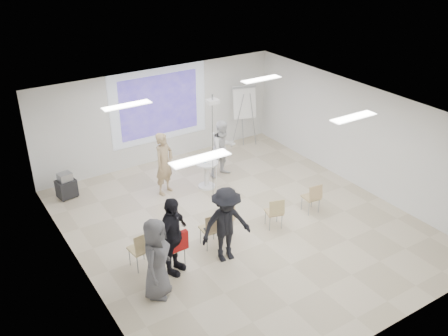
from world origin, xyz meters
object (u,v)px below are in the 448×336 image
chair_left_mid (175,245)px  flipchart_easel (244,103)px  audience_outer (156,254)px  laptop (210,227)px  pedestal_table (206,173)px  player_left (164,160)px  av_cart (66,186)px  chair_center (226,218)px  chair_left_inner (212,227)px  audience_left (172,231)px  chair_right_far (313,196)px  chair_far_left (141,247)px  chair_right_inner (275,211)px  audience_mid (226,220)px  player_right (223,146)px

chair_left_mid → flipchart_easel: size_ratio=0.44×
audience_outer → laptop: bearing=-19.3°
pedestal_table → player_left: size_ratio=0.43×
chair_left_mid → av_cart: (-1.13, 4.35, -0.20)m
laptop → chair_center: bearing=-163.5°
chair_left_inner → audience_left: audience_left is taller
chair_right_far → audience_left: size_ratio=0.40×
chair_far_left → audience_left: bearing=-48.4°
chair_right_inner → chair_right_far: (1.28, 0.05, 0.01)m
chair_right_far → audience_outer: (-4.81, -0.70, 0.49)m
audience_left → chair_right_far: bearing=-28.9°
chair_far_left → chair_right_inner: (3.46, -0.31, -0.06)m
chair_center → audience_outer: (-2.32, -1.02, 0.48)m
player_left → chair_center: size_ratio=2.36×
audience_outer → chair_far_left: bearing=39.3°
chair_far_left → audience_outer: audience_outer is taller
chair_right_far → av_cart: bearing=146.2°
audience_mid → pedestal_table: bearing=73.4°
chair_left_inner → flipchart_easel: 6.00m
chair_far_left → chair_right_inner: 3.47m
chair_far_left → player_left: bearing=48.9°
chair_left_inner → pedestal_table: bearing=65.9°
chair_far_left → chair_left_mid: (0.67, -0.32, -0.01)m
chair_left_inner → audience_outer: audience_outer is taller
audience_outer → player_right: bearing=-2.7°
player_right → laptop: size_ratio=5.69×
player_right → chair_right_inner: 3.20m
player_left → audience_mid: bearing=-120.0°
pedestal_table → flipchart_easel: size_ratio=0.42×
player_right → av_cart: bearing=160.0°
chair_left_inner → laptop: (0.01, 0.10, -0.05)m
chair_left_inner → player_right: bearing=57.6°
audience_left → flipchart_easel: bearing=10.7°
player_right → audience_outer: 5.51m
chair_right_inner → chair_left_inner: bearing=-168.6°
chair_right_inner → audience_mid: bearing=-150.4°
audience_mid → audience_outer: audience_mid is taller
chair_left_mid → chair_left_inner: size_ratio=0.99×
pedestal_table → flipchart_easel: (2.55, 1.80, 1.09)m
audience_outer → av_cart: (-0.38, 4.99, -0.65)m
chair_far_left → audience_left: size_ratio=0.45×
chair_right_inner → player_left: bearing=131.8°
player_left → flipchart_easel: bearing=-5.0°
chair_left_inner → chair_left_mid: bearing=-166.8°
chair_left_inner → flipchart_easel: (3.95, 4.40, 1.00)m
player_left → chair_right_far: player_left is taller
audience_mid → audience_outer: bearing=-165.4°
chair_far_left → chair_right_far: 4.74m
chair_left_inner → laptop: size_ratio=2.73×
chair_right_inner → audience_mid: audience_mid is taller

